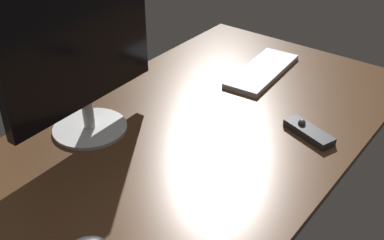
% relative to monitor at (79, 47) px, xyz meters
% --- Properties ---
extents(desk, '(1.40, 0.84, 0.02)m').
position_rel_monitor_xyz_m(desk, '(0.22, -0.25, -0.27)').
color(desk, '#4C301C').
rests_on(desk, ground).
extents(monitor, '(0.50, 0.21, 0.47)m').
position_rel_monitor_xyz_m(monitor, '(0.00, 0.00, 0.00)').
color(monitor, silver).
rests_on(monitor, desk).
extents(keyboard, '(0.36, 0.16, 0.02)m').
position_rel_monitor_xyz_m(keyboard, '(0.62, -0.21, -0.25)').
color(keyboard, silver).
rests_on(keyboard, desk).
extents(media_remote, '(0.10, 0.17, 0.04)m').
position_rel_monitor_xyz_m(media_remote, '(0.36, -0.52, -0.25)').
color(media_remote, '#2D2D33').
rests_on(media_remote, desk).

